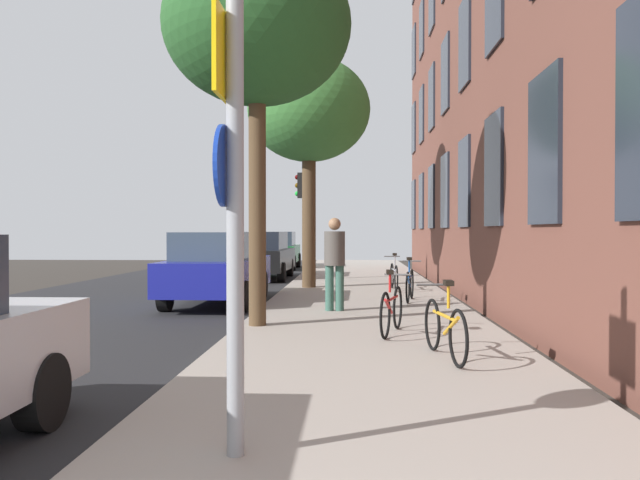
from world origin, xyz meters
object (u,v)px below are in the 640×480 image
object	(u,v)px
bicycle_0	(445,328)
bicycle_1	(392,309)
pedestrian_0	(335,258)
bicycle_2	(410,284)
sign_post	(232,184)
tree_near	(257,27)
car_1	(217,267)
car_2	(262,255)
car_3	(277,250)
bicycle_3	(394,275)
tree_far	(309,111)
traffic_light	(303,205)

from	to	relation	value
bicycle_0	bicycle_1	xyz separation A→B (m)	(-0.53, 1.85, 0.00)
pedestrian_0	bicycle_2	bearing A→B (deg)	48.07
sign_post	tree_near	bearing A→B (deg)	96.79
tree_near	bicycle_0	xyz separation A→B (m)	(2.66, -2.64, -4.47)
car_1	bicycle_2	bearing A→B (deg)	-2.16
car_2	car_3	world-z (taller)	same
bicycle_3	car_2	xyz separation A→B (m)	(-4.17, 5.09, 0.34)
tree_near	sign_post	bearing A→B (deg)	-83.21
bicycle_3	bicycle_2	bearing A→B (deg)	-86.38
bicycle_3	car_2	bearing A→B (deg)	129.33
tree_far	car_2	size ratio (longest dim) A/B	1.44
traffic_light	pedestrian_0	bearing A→B (deg)	-81.34
bicycle_3	car_3	distance (m)	11.91
tree_far	bicycle_0	size ratio (longest dim) A/B	3.61
tree_far	bicycle_2	distance (m)	6.10
bicycle_1	tree_near	bearing A→B (deg)	159.74
tree_near	bicycle_2	xyz separation A→B (m)	(2.80, 3.79, -4.46)
tree_far	car_2	xyz separation A→B (m)	(-1.90, 4.40, -4.08)
sign_post	pedestrian_0	world-z (taller)	sign_post
tree_far	car_2	distance (m)	6.29
tree_near	bicycle_0	distance (m)	5.83
bicycle_0	bicycle_3	xyz separation A→B (m)	(-0.03, 9.15, 0.00)
car_3	tree_far	bearing A→B (deg)	-78.57
pedestrian_0	car_1	world-z (taller)	pedestrian_0
sign_post	car_3	xyz separation A→B (m)	(-2.48, 23.68, -1.14)
sign_post	pedestrian_0	distance (m)	8.16
bicycle_0	bicycle_1	size ratio (longest dim) A/B	1.05
tree_far	pedestrian_0	world-z (taller)	tree_far
bicycle_2	pedestrian_0	bearing A→B (deg)	-131.93
bicycle_2	pedestrian_0	size ratio (longest dim) A/B	0.91
bicycle_2	bicycle_1	bearing A→B (deg)	-98.30
bicycle_0	bicycle_1	world-z (taller)	bicycle_1
bicycle_2	car_3	size ratio (longest dim) A/B	0.41
traffic_light	bicycle_0	bearing A→B (deg)	-78.07
tree_near	car_3	distance (m)	18.14
bicycle_0	tree_near	bearing A→B (deg)	135.19
traffic_light	car_1	world-z (taller)	traffic_light
sign_post	bicycle_1	size ratio (longest dim) A/B	1.97
traffic_light	tree_far	world-z (taller)	tree_far
sign_post	car_1	bearing A→B (deg)	102.44
traffic_light	bicycle_1	bearing A→B (deg)	-78.75
bicycle_2	car_3	xyz separation A→B (m)	(-4.55, 13.80, 0.34)
tree_near	tree_far	xyz separation A→B (m)	(0.35, 7.20, -0.04)
bicycle_2	bicycle_3	world-z (taller)	bicycle_2
bicycle_0	car_2	bearing A→B (deg)	106.44
car_3	pedestrian_0	bearing A→B (deg)	-79.28
bicycle_1	car_2	size ratio (longest dim) A/B	0.38
traffic_light	sign_post	bearing A→B (deg)	-87.34
traffic_light	tree_far	xyz separation A→B (m)	(0.38, -2.85, 2.44)
bicycle_3	car_1	distance (m)	4.86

